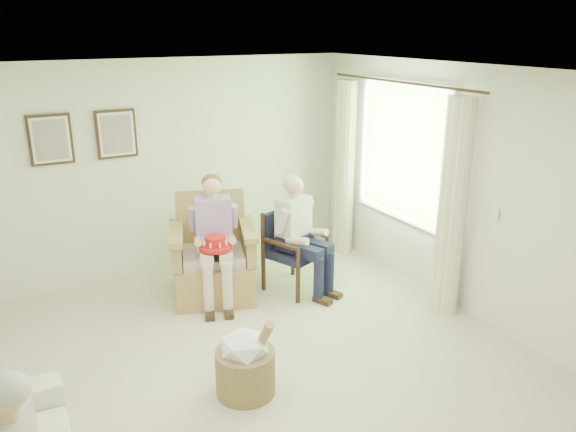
% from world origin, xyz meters
% --- Properties ---
extents(floor, '(5.50, 5.50, 0.00)m').
position_xyz_m(floor, '(0.00, 0.00, 0.00)').
color(floor, beige).
rests_on(floor, ground).
extents(back_wall, '(5.00, 0.04, 2.60)m').
position_xyz_m(back_wall, '(0.00, 2.75, 1.30)').
color(back_wall, silver).
rests_on(back_wall, ground).
extents(right_wall, '(0.04, 5.50, 2.60)m').
position_xyz_m(right_wall, '(2.50, 0.00, 1.30)').
color(right_wall, silver).
rests_on(right_wall, ground).
extents(ceiling, '(5.00, 5.50, 0.02)m').
position_xyz_m(ceiling, '(0.00, 0.00, 2.60)').
color(ceiling, white).
rests_on(ceiling, back_wall).
extents(window, '(0.13, 2.50, 1.63)m').
position_xyz_m(window, '(2.46, 1.20, 1.58)').
color(window, '#2D6B23').
rests_on(window, right_wall).
extents(curtain_left, '(0.34, 0.34, 2.30)m').
position_xyz_m(curtain_left, '(2.33, 0.22, 1.15)').
color(curtain_left, beige).
rests_on(curtain_left, ground).
extents(curtain_right, '(0.34, 0.34, 2.30)m').
position_xyz_m(curtain_right, '(2.33, 2.18, 1.15)').
color(curtain_right, beige).
rests_on(curtain_right, ground).
extents(framed_print_left, '(0.45, 0.05, 0.55)m').
position_xyz_m(framed_print_left, '(-1.15, 2.71, 1.78)').
color(framed_print_left, '#382114').
rests_on(framed_print_left, back_wall).
extents(framed_print_right, '(0.45, 0.05, 0.55)m').
position_xyz_m(framed_print_right, '(-0.45, 2.71, 1.78)').
color(framed_print_right, '#382114').
rests_on(framed_print_right, back_wall).
extents(wicker_armchair, '(0.90, 0.89, 1.15)m').
position_xyz_m(wicker_armchair, '(0.28, 1.79, 0.37)').
color(wicker_armchair, tan).
rests_on(wicker_armchair, ground).
extents(wood_armchair, '(0.60, 0.56, 0.92)m').
position_xyz_m(wood_armchair, '(1.18, 1.54, 0.50)').
color(wood_armchair, black).
rests_on(wood_armchair, ground).
extents(person_wicker, '(0.40, 0.62, 1.40)m').
position_xyz_m(person_wicker, '(0.28, 1.64, 0.83)').
color(person_wicker, beige).
rests_on(person_wicker, ground).
extents(person_dark, '(0.40, 0.62, 1.34)m').
position_xyz_m(person_dark, '(1.18, 1.39, 0.78)').
color(person_dark, '#191937').
rests_on(person_dark, ground).
extents(red_hat, '(0.35, 0.35, 0.14)m').
position_xyz_m(red_hat, '(0.19, 1.45, 0.75)').
color(red_hat, red).
rests_on(red_hat, person_wicker).
extents(hatbox, '(0.61, 0.61, 0.74)m').
position_xyz_m(hatbox, '(-0.18, -0.07, 0.29)').
color(hatbox, tan).
rests_on(hatbox, ground).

